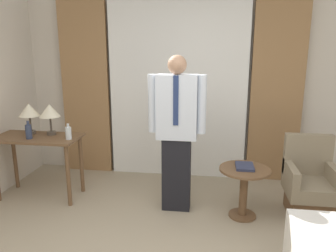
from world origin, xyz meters
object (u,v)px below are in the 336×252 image
object	(u,v)px
bottle_by_lamp	(29,131)
bottle_near_edge	(68,133)
person	(177,129)
armchair	(309,186)
table_lamp_right	(50,112)
desk	(38,147)
book	(245,166)
side_table	(244,184)
table_lamp_left	(29,111)

from	to	relation	value
bottle_by_lamp	bottle_near_edge	bearing A→B (deg)	4.99
bottle_near_edge	person	size ratio (longest dim) A/B	0.11
bottle_by_lamp	armchair	world-z (taller)	bottle_by_lamp
table_lamp_right	desk	bearing A→B (deg)	-140.37
desk	book	xyz separation A→B (m)	(2.50, -0.15, -0.06)
person	side_table	world-z (taller)	person
desk	side_table	xyz separation A→B (m)	(2.50, -0.18, -0.26)
table_lamp_right	person	size ratio (longest dim) A/B	0.22
bottle_by_lamp	book	world-z (taller)	bottle_by_lamp
table_lamp_right	bottle_near_edge	size ratio (longest dim) A/B	2.01
bottle_by_lamp	side_table	size ratio (longest dim) A/B	0.38
side_table	desk	bearing A→B (deg)	175.94
desk	table_lamp_right	world-z (taller)	table_lamp_right
bottle_near_edge	side_table	world-z (taller)	bottle_near_edge
person	side_table	bearing A→B (deg)	-6.60
table_lamp_left	side_table	world-z (taller)	table_lamp_left
table_lamp_left	bottle_by_lamp	world-z (taller)	table_lamp_left
table_lamp_left	side_table	distance (m)	2.74
table_lamp_left	armchair	distance (m)	3.46
desk	armchair	bearing A→B (deg)	0.05
person	bottle_by_lamp	bearing A→B (deg)	-179.59
desk	book	distance (m)	2.50
table_lamp_right	bottle_near_edge	xyz separation A→B (m)	(0.31, -0.17, -0.21)
table_lamp_right	armchair	world-z (taller)	table_lamp_right
bottle_near_edge	book	size ratio (longest dim) A/B	0.76
side_table	person	bearing A→B (deg)	173.40
armchair	book	size ratio (longest dim) A/B	3.52
armchair	bottle_near_edge	bearing A→B (deg)	-178.70
table_lamp_right	side_table	distance (m)	2.48
table_lamp_left	bottle_near_edge	world-z (taller)	table_lamp_left
side_table	armchair	bearing A→B (deg)	13.63
armchair	desk	bearing A→B (deg)	-179.95
table_lamp_left	side_table	size ratio (longest dim) A/B	0.67
desk	table_lamp_right	size ratio (longest dim) A/B	2.72
armchair	side_table	xyz separation A→B (m)	(-0.74, -0.18, 0.06)
table_lamp_left	person	size ratio (longest dim) A/B	0.22
desk	side_table	distance (m)	2.52
bottle_near_edge	side_table	xyz separation A→B (m)	(2.06, -0.12, -0.48)
table_lamp_left	book	world-z (taller)	table_lamp_left
table_lamp_left	bottle_near_edge	bearing A→B (deg)	-16.67
bottle_near_edge	bottle_by_lamp	size ratio (longest dim) A/B	0.88
bottle_near_edge	person	world-z (taller)	person
desk	side_table	world-z (taller)	desk
desk	book	bearing A→B (deg)	-3.53
table_lamp_left	table_lamp_right	world-z (taller)	same
desk	bottle_by_lamp	distance (m)	0.25
table_lamp_left	bottle_by_lamp	distance (m)	0.31
table_lamp_right	side_table	world-z (taller)	table_lamp_right
bottle_near_edge	bottle_by_lamp	bearing A→B (deg)	-175.01
bottle_by_lamp	person	world-z (taller)	person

